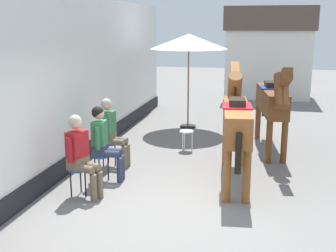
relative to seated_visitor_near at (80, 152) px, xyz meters
name	(u,v)px	position (x,y,z in m)	size (l,w,h in m)	color
ground_plane	(203,155)	(1.66, 2.78, -0.78)	(40.00, 40.00, 0.00)	slate
pub_facade_wall	(63,93)	(-0.89, 1.28, 0.76)	(0.34, 14.00, 3.40)	white
distant_cottage	(268,51)	(3.06, 11.46, 1.02)	(3.40, 2.60, 3.50)	silver
seated_visitor_near	(80,152)	(0.00, 0.00, 0.00)	(0.61, 0.48, 1.39)	#194C99
seated_visitor_middle	(103,140)	(0.09, 0.82, 0.00)	(0.61, 0.49, 1.39)	#194C99
seated_visitor_far	(111,129)	(-0.06, 1.64, 0.00)	(0.61, 0.49, 1.39)	#194C99
saddled_horse_near	(236,119)	(2.44, 1.37, 0.38)	(0.65, 2.99, 2.06)	brown
saddled_horse_far	(272,101)	(3.11, 3.38, 0.38)	(0.72, 2.99, 2.06)	brown
cafe_parasol	(189,42)	(0.90, 5.29, 1.59)	(2.10, 2.10, 2.58)	black
spare_stool_white	(187,133)	(1.24, 3.07, -0.38)	(0.32, 0.32, 0.46)	white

